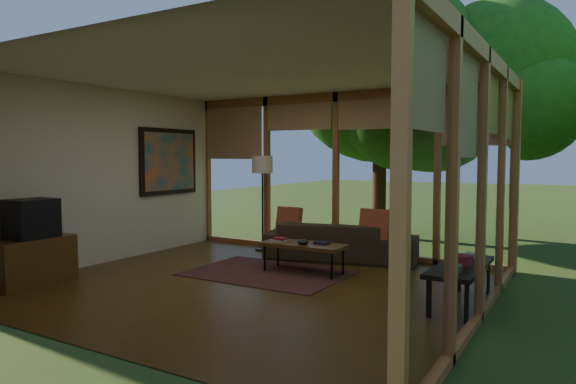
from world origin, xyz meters
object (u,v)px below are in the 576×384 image
Objects in this scene: floor_lamp at (262,170)px; coffee_table at (303,246)px; television at (31,218)px; side_console at (453,268)px; media_cabinet at (32,261)px; sofa at (331,241)px.

coffee_table is (1.47, -1.20, -1.01)m from floor_lamp.
side_console is at bearing 20.58° from television.
media_cabinet is 0.61× the size of floor_lamp.
side_console is (2.16, -0.49, 0.02)m from coffee_table.
side_console is (2.24, -1.56, 0.11)m from sofa.
television is (0.02, 0.00, 0.55)m from media_cabinet.
floor_lamp is 1.38× the size of coffee_table.
coffee_table is at bearing 167.33° from side_console.
side_console is (4.87, 1.82, 0.11)m from media_cabinet.
side_console is at bearing -12.67° from coffee_table.
floor_lamp reaches higher than sofa.
sofa is 3.75× the size of television.
television reaches higher than coffee_table.
media_cabinet is 3.56m from coffee_table.
television is at bearing -139.41° from coffee_table.
media_cabinet is at bearing 37.80° from sofa.
coffee_table is 2.21m from side_console.
media_cabinet is at bearing -109.45° from floor_lamp.
television is at bearing -159.42° from side_console.
sofa reaches higher than side_console.
coffee_table is at bearing 40.38° from media_cabinet.
sofa is 2.06× the size of media_cabinet.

